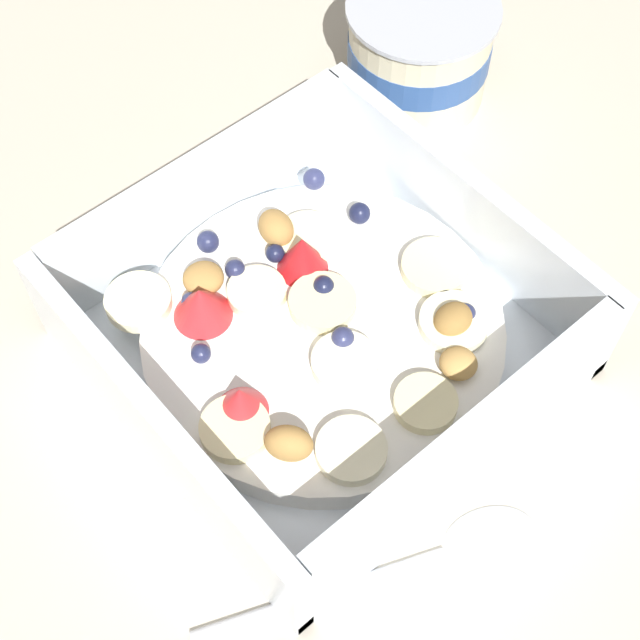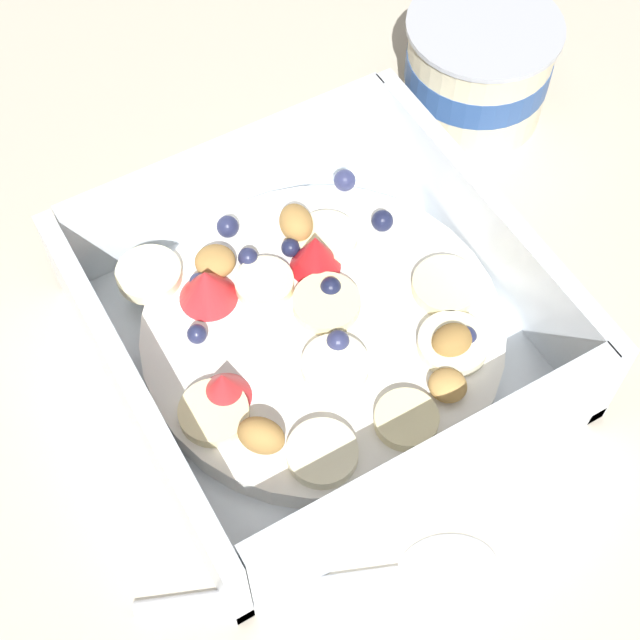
{
  "view_description": "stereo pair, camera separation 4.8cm",
  "coord_description": "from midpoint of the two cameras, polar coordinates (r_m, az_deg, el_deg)",
  "views": [
    {
      "loc": [
        0.19,
        -0.17,
        0.44
      ],
      "look_at": [
        -0.0,
        -0.0,
        0.03
      ],
      "focal_mm": 52.33,
      "sensor_mm": 36.0,
      "label": 1
    },
    {
      "loc": [
        0.22,
        -0.13,
        0.44
      ],
      "look_at": [
        -0.0,
        -0.0,
        0.03
      ],
      "focal_mm": 52.33,
      "sensor_mm": 36.0,
      "label": 2
    }
  ],
  "objects": [
    {
      "name": "ground_plane",
      "position": [
        0.51,
        2.88,
        -2.1
      ],
      "size": [
        2.4,
        2.4,
        0.0
      ],
      "primitive_type": "plane",
      "color": "beige"
    },
    {
      "name": "fruit_bowl",
      "position": [
        0.49,
        2.68,
        -0.76
      ],
      "size": [
        0.21,
        0.21,
        0.07
      ],
      "color": "white",
      "rests_on": "ground"
    },
    {
      "name": "spoon",
      "position": [
        0.46,
        7.68,
        -15.24
      ],
      "size": [
        0.08,
        0.17,
        0.01
      ],
      "color": "silver",
      "rests_on": "ground"
    },
    {
      "name": "yogurt_cup",
      "position": [
        0.61,
        11.95,
        14.73
      ],
      "size": [
        0.09,
        0.09,
        0.07
      ],
      "color": "beige",
      "rests_on": "ground"
    }
  ]
}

